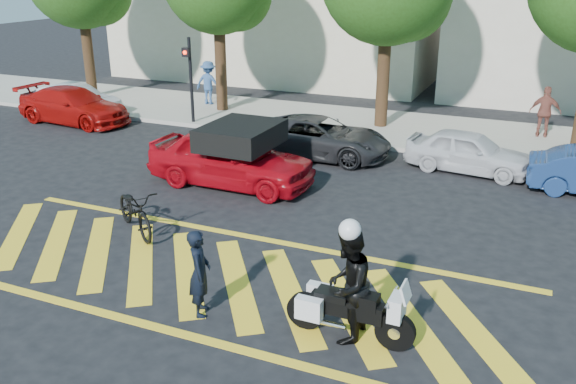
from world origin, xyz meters
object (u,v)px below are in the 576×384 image
at_px(bicycle, 135,210).
at_px(parked_mid_left, 319,137).
at_px(police_motorcycle, 348,310).
at_px(parked_left, 74,106).
at_px(parked_far_left, 74,101).
at_px(parked_mid_right, 469,152).
at_px(officer_bike, 200,273).
at_px(officer_moto, 348,285).
at_px(red_convertible, 231,158).

bearing_deg(bicycle, parked_mid_left, 20.80).
bearing_deg(bicycle, police_motorcycle, -75.23).
height_order(parked_left, parked_mid_left, parked_left).
bearing_deg(bicycle, parked_far_left, 82.41).
distance_m(parked_mid_left, parked_mid_right, 4.47).
relative_size(bicycle, parked_far_left, 0.53).
relative_size(bicycle, parked_mid_right, 0.56).
bearing_deg(police_motorcycle, officer_bike, -172.68).
relative_size(bicycle, officer_moto, 1.05).
xyz_separation_m(officer_moto, parked_mid_right, (0.59, 9.30, -0.35)).
height_order(officer_bike, parked_mid_left, officer_bike).
distance_m(police_motorcycle, parked_left, 16.63).
bearing_deg(bicycle, red_convertible, 27.00).
height_order(officer_bike, police_motorcycle, officer_bike).
relative_size(officer_bike, parked_mid_left, 0.35).
bearing_deg(officer_bike, parked_left, 22.78).
distance_m(officer_bike, parked_mid_right, 10.08).
distance_m(officer_moto, parked_mid_right, 9.32).
relative_size(bicycle, parked_left, 0.44).
xyz_separation_m(bicycle, police_motorcycle, (5.60, -2.03, -0.02)).
height_order(officer_moto, parked_mid_right, officer_moto).
distance_m(officer_bike, parked_mid_left, 9.38).
relative_size(officer_bike, parked_far_left, 0.41).
bearing_deg(police_motorcycle, officer_moto, -177.98).
distance_m(parked_far_left, parked_mid_left, 10.66).
bearing_deg(parked_far_left, parked_mid_left, -95.43).
height_order(police_motorcycle, parked_mid_left, parked_mid_left).
xyz_separation_m(police_motorcycle, parked_left, (-13.78, 9.31, 0.14)).
bearing_deg(parked_mid_right, red_convertible, 130.03).
bearing_deg(parked_mid_left, parked_mid_right, -87.14).
bearing_deg(officer_bike, red_convertible, -3.05).
bearing_deg(officer_bike, parked_mid_right, -44.64).
xyz_separation_m(police_motorcycle, red_convertible, (-5.12, 5.61, 0.26)).
bearing_deg(parked_mid_left, bicycle, 164.86).
height_order(bicycle, police_motorcycle, bicycle).
height_order(bicycle, red_convertible, red_convertible).
relative_size(police_motorcycle, parked_mid_right, 0.60).
height_order(police_motorcycle, red_convertible, red_convertible).
distance_m(officer_moto, red_convertible, 7.59).
bearing_deg(officer_moto, red_convertible, -137.14).
relative_size(police_motorcycle, parked_left, 0.47).
bearing_deg(bicycle, officer_moto, -75.28).
bearing_deg(parked_mid_right, officer_bike, 169.22).
distance_m(police_motorcycle, parked_far_left, 17.66).
height_order(police_motorcycle, officer_moto, officer_moto).
height_order(bicycle, parked_left, parked_left).
xyz_separation_m(officer_moto, parked_far_left, (-14.47, 10.12, -0.33)).
bearing_deg(red_convertible, officer_bike, -155.52).
bearing_deg(officer_moto, parked_far_left, -124.38).
height_order(bicycle, parked_far_left, parked_far_left).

